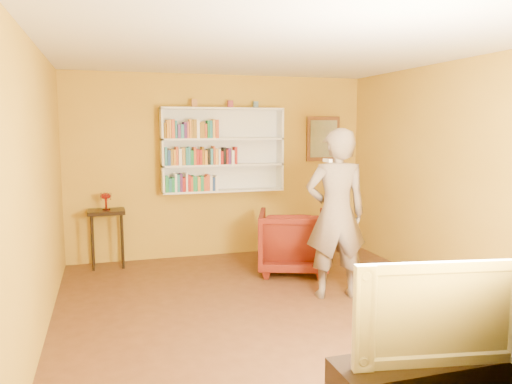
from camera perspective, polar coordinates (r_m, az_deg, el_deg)
room_shell at (r=5.17m, az=2.16°, el=-2.78°), size 5.30×5.80×2.88m
bookshelf at (r=7.41m, az=-3.91°, el=4.79°), size 1.80×0.29×1.23m
books_row_lower at (r=7.25m, az=-7.45°, el=0.99°), size 0.76×0.19×0.27m
books_row_middle at (r=7.25m, az=-6.36°, el=4.04°), size 1.05×0.19×0.27m
books_row_upper at (r=7.21m, az=-7.37°, el=7.08°), size 0.77×0.19×0.27m
ornament_left at (r=7.27m, az=-7.08°, el=10.02°), size 0.08×0.08×0.11m
ornament_centre at (r=7.38m, az=-2.97°, el=10.00°), size 0.08×0.08×0.10m
ornament_right at (r=7.49m, az=-0.06°, el=9.95°), size 0.07×0.07×0.10m
framed_painting at (r=7.99m, az=7.68°, el=6.05°), size 0.55×0.05×0.70m
console_table at (r=7.17m, az=-16.70°, el=-3.06°), size 0.49×0.38×0.80m
ruby_lustre at (r=7.12m, az=-16.79°, el=-0.61°), size 0.15×0.14×0.24m
armchair at (r=6.72m, az=4.23°, el=-5.62°), size 1.15×1.17×0.83m
person at (r=5.69m, az=9.13°, el=-2.49°), size 0.77×0.57×1.92m
game_remote at (r=5.23m, az=8.17°, el=3.59°), size 0.04×0.15×0.04m
television at (r=3.41m, az=19.82°, el=-12.35°), size 1.15×0.34×0.66m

